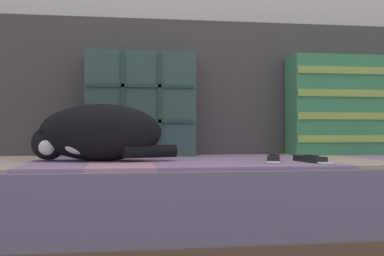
{
  "coord_description": "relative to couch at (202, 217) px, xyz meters",
  "views": [
    {
      "loc": [
        -0.27,
        -1.42,
        0.47
      ],
      "look_at": [
        -0.04,
        0.06,
        0.48
      ],
      "focal_mm": 45.0,
      "sensor_mm": 36.0,
      "label": 1
    }
  ],
  "objects": [
    {
      "name": "couch",
      "position": [
        0.0,
        0.0,
        0.0
      ],
      "size": [
        1.87,
        0.82,
        0.38
      ],
      "color": "brown",
      "rests_on": "ground_plane"
    },
    {
      "name": "sofa_backrest",
      "position": [
        0.0,
        0.34,
        0.45
      ],
      "size": [
        1.83,
        0.14,
        0.52
      ],
      "color": "#474242",
      "rests_on": "couch"
    },
    {
      "name": "throw_pillow_quilted",
      "position": [
        -0.19,
        0.2,
        0.38
      ],
      "size": [
        0.39,
        0.14,
        0.37
      ],
      "color": "#38514C",
      "rests_on": "couch"
    },
    {
      "name": "throw_pillow_striped",
      "position": [
        0.58,
        0.19,
        0.38
      ],
      "size": [
        0.41,
        0.14,
        0.38
      ],
      "color": "#3D8956",
      "rests_on": "couch"
    },
    {
      "name": "sleeping_cat",
      "position": [
        -0.34,
        -0.08,
        0.27
      ],
      "size": [
        0.44,
        0.23,
        0.17
      ],
      "color": "black",
      "rests_on": "couch"
    },
    {
      "name": "game_remote_near",
      "position": [
        0.28,
        -0.22,
        0.2
      ],
      "size": [
        0.06,
        0.2,
        0.02
      ],
      "color": "black",
      "rests_on": "couch"
    },
    {
      "name": "game_remote_far",
      "position": [
        0.19,
        -0.18,
        0.2
      ],
      "size": [
        0.1,
        0.19,
        0.02
      ],
      "color": "black",
      "rests_on": "couch"
    }
  ]
}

